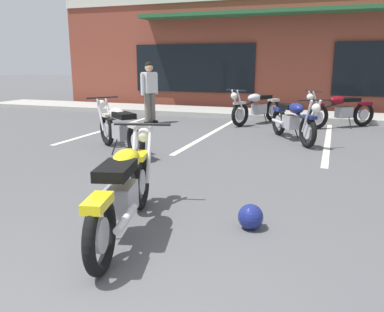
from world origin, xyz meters
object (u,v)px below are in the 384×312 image
motorcycle_foreground_classic (124,189)px  motorcycle_red_sportbike (120,128)px  motorcycle_black_cruiser (293,120)px  motorcycle_orange_scrambler (257,107)px  person_in_shorts_foreground (149,89)px  motorcycle_silver_naked (341,110)px  helmet_on_pavement (251,217)px

motorcycle_foreground_classic → motorcycle_red_sportbike: 3.76m
motorcycle_foreground_classic → motorcycle_black_cruiser: (1.04, 5.41, 0.00)m
motorcycle_black_cruiser → motorcycle_orange_scrambler: same height
person_in_shorts_foreground → motorcycle_foreground_classic: bearing=-66.2°
motorcycle_foreground_classic → motorcycle_red_sportbike: same height
motorcycle_foreground_classic → motorcycle_black_cruiser: same height
motorcycle_red_sportbike → motorcycle_black_cruiser: size_ratio=0.94×
motorcycle_black_cruiser → person_in_shorts_foreground: size_ratio=1.12×
motorcycle_silver_naked → person_in_shorts_foreground: size_ratio=1.05×
motorcycle_orange_scrambler → helmet_on_pavement: 7.20m
motorcycle_orange_scrambler → motorcycle_black_cruiser: bearing=-61.6°
motorcycle_black_cruiser → motorcycle_foreground_classic: bearing=-100.9°
motorcycle_silver_naked → motorcycle_orange_scrambler: (-2.16, -0.05, 0.00)m
motorcycle_orange_scrambler → helmet_on_pavement: (1.28, -7.08, -0.33)m
motorcycle_foreground_classic → motorcycle_silver_naked: size_ratio=1.17×
motorcycle_black_cruiser → helmet_on_pavement: motorcycle_black_cruiser is taller
motorcycle_foreground_classic → motorcycle_silver_naked: (2.02, 7.65, 0.00)m
motorcycle_red_sportbike → helmet_on_pavement: bearing=-41.6°
motorcycle_black_cruiser → motorcycle_orange_scrambler: size_ratio=0.98×
motorcycle_silver_naked → motorcycle_orange_scrambler: size_ratio=0.92×
motorcycle_red_sportbike → motorcycle_silver_naked: 5.91m
motorcycle_foreground_classic → person_in_shorts_foreground: (-2.94, 6.68, 0.49)m
motorcycle_foreground_classic → motorcycle_orange_scrambler: same height
motorcycle_foreground_classic → motorcycle_red_sportbike: bearing=120.6°
motorcycle_foreground_classic → helmet_on_pavement: 1.30m
motorcycle_black_cruiser → motorcycle_silver_naked: (0.97, 2.25, 0.00)m
motorcycle_black_cruiser → motorcycle_silver_naked: size_ratio=1.07×
motorcycle_red_sportbike → motorcycle_silver_naked: bearing=48.3°
motorcycle_foreground_classic → helmet_on_pavement: bearing=25.1°
motorcycle_red_sportbike → motorcycle_foreground_classic: bearing=-59.4°
helmet_on_pavement → motorcycle_black_cruiser: bearing=91.1°
motorcycle_black_cruiser → motorcycle_silver_naked: 2.45m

